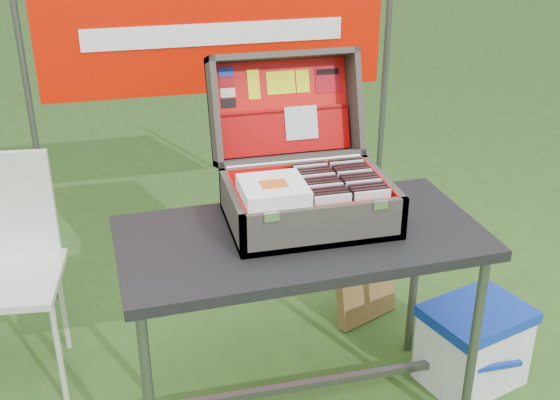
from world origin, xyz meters
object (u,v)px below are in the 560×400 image
object	(u,v)px
cardboard_box	(365,286)
suitcase	(305,149)
table	(300,327)
chair	(4,284)
cooler	(473,345)

from	to	relation	value
cardboard_box	suitcase	bearing A→B (deg)	-159.07
table	chair	distance (m)	1.19
table	suitcase	xyz separation A→B (m)	(0.05, 0.13, 0.67)
table	chair	size ratio (longest dim) A/B	1.34
table	cardboard_box	distance (m)	0.77
table	cardboard_box	size ratio (longest dim) A/B	3.72
suitcase	cardboard_box	world-z (taller)	suitcase
table	cooler	size ratio (longest dim) A/B	3.16
cooler	chair	distance (m)	1.93
cooler	chair	bearing A→B (deg)	149.25
suitcase	cooler	bearing A→B (deg)	-10.41
cooler	suitcase	bearing A→B (deg)	152.72
chair	cardboard_box	world-z (taller)	chair
table	cooler	world-z (taller)	table
cardboard_box	cooler	bearing A→B (deg)	-87.09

